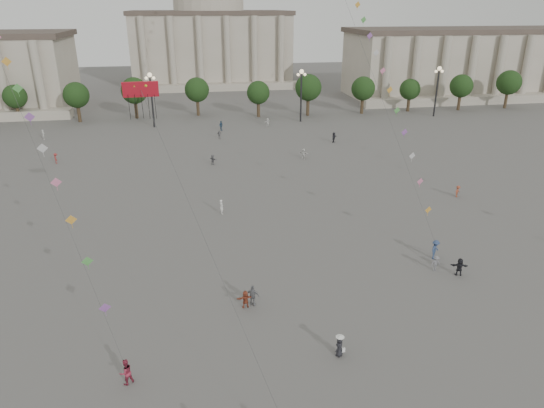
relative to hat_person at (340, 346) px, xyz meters
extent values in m
plane|color=#585552|center=(-1.12, 2.24, -0.82)|extent=(360.00, 360.00, 0.00)
cube|color=#A89E8D|center=(73.88, 97.24, 7.18)|extent=(80.00, 22.00, 16.00)
cube|color=#4B3F37|center=(73.88, 97.24, 15.78)|extent=(81.60, 22.44, 1.20)
cube|color=#A89E8D|center=(73.88, 84.24, 0.18)|extent=(84.00, 4.00, 2.00)
cube|color=#A89E8D|center=(-1.12, 132.24, 9.18)|extent=(46.00, 30.00, 20.00)
cube|color=#4B3F37|center=(-1.12, 132.24, 19.78)|extent=(46.92, 30.60, 1.20)
cube|color=#A89E8D|center=(-1.12, 115.24, 0.18)|extent=(48.30, 4.00, 2.00)
cylinder|color=#A89E8D|center=(-1.12, 132.24, 21.68)|extent=(21.00, 21.00, 5.00)
cylinder|color=#332519|center=(-43.12, 80.24, 0.94)|extent=(0.70, 0.70, 3.52)
sphere|color=black|center=(-43.12, 80.24, 4.62)|extent=(5.12, 5.12, 5.12)
cylinder|color=#332519|center=(-31.12, 80.24, 0.94)|extent=(0.70, 0.70, 3.52)
sphere|color=black|center=(-31.12, 80.24, 4.62)|extent=(5.12, 5.12, 5.12)
cylinder|color=#332519|center=(-19.12, 80.24, 0.94)|extent=(0.70, 0.70, 3.52)
sphere|color=black|center=(-19.12, 80.24, 4.62)|extent=(5.12, 5.12, 5.12)
cylinder|color=#332519|center=(-7.12, 80.24, 0.94)|extent=(0.70, 0.70, 3.52)
sphere|color=black|center=(-7.12, 80.24, 4.62)|extent=(5.12, 5.12, 5.12)
cylinder|color=#332519|center=(4.88, 80.24, 0.94)|extent=(0.70, 0.70, 3.52)
sphere|color=black|center=(4.88, 80.24, 4.62)|extent=(5.12, 5.12, 5.12)
cylinder|color=#332519|center=(16.88, 80.24, 0.94)|extent=(0.70, 0.70, 3.52)
sphere|color=black|center=(16.88, 80.24, 4.62)|extent=(5.12, 5.12, 5.12)
cylinder|color=#332519|center=(28.88, 80.24, 0.94)|extent=(0.70, 0.70, 3.52)
sphere|color=black|center=(28.88, 80.24, 4.62)|extent=(5.12, 5.12, 5.12)
cylinder|color=#332519|center=(40.88, 80.24, 0.94)|extent=(0.70, 0.70, 3.52)
sphere|color=black|center=(40.88, 80.24, 4.62)|extent=(5.12, 5.12, 5.12)
cylinder|color=#332519|center=(52.88, 80.24, 0.94)|extent=(0.70, 0.70, 3.52)
sphere|color=black|center=(52.88, 80.24, 4.62)|extent=(5.12, 5.12, 5.12)
cylinder|color=#332519|center=(64.88, 80.24, 0.94)|extent=(0.70, 0.70, 3.52)
sphere|color=black|center=(64.88, 80.24, 4.62)|extent=(5.12, 5.12, 5.12)
cylinder|color=#262628|center=(-16.12, 72.24, 4.18)|extent=(0.36, 0.36, 10.00)
sphere|color=#FFE5B2|center=(-16.12, 72.24, 9.38)|extent=(0.90, 0.90, 0.90)
sphere|color=#FFE5B2|center=(-16.82, 72.24, 8.78)|extent=(0.60, 0.60, 0.60)
sphere|color=#FFE5B2|center=(-15.42, 72.24, 8.78)|extent=(0.60, 0.60, 0.60)
cylinder|color=#262628|center=(13.88, 72.24, 4.18)|extent=(0.36, 0.36, 10.00)
sphere|color=#FFE5B2|center=(13.88, 72.24, 9.38)|extent=(0.90, 0.90, 0.90)
sphere|color=#FFE5B2|center=(13.18, 72.24, 8.78)|extent=(0.60, 0.60, 0.60)
sphere|color=#FFE5B2|center=(14.58, 72.24, 8.78)|extent=(0.60, 0.60, 0.60)
cylinder|color=#262628|center=(43.88, 72.24, 4.18)|extent=(0.36, 0.36, 10.00)
sphere|color=#FFE5B2|center=(43.88, 72.24, 9.38)|extent=(0.90, 0.90, 0.90)
sphere|color=#FFE5B2|center=(43.18, 72.24, 8.78)|extent=(0.60, 0.60, 0.60)
sphere|color=#FFE5B2|center=(44.58, 72.24, 8.78)|extent=(0.60, 0.60, 0.60)
imported|color=#2E4C69|center=(-3.16, 67.18, 0.12)|extent=(1.08, 1.11, 1.87)
imported|color=black|center=(13.86, 8.63, 0.02)|extent=(1.63, 0.94, 1.67)
imported|color=white|center=(6.39, 69.25, -0.01)|extent=(1.53, 1.22, 1.63)
imported|color=slate|center=(12.15, 9.75, -0.07)|extent=(1.03, 0.68, 1.50)
imported|color=silver|center=(8.35, 46.11, -0.01)|extent=(1.46, 1.34, 1.63)
imported|color=#A0452B|center=(23.74, 26.46, -0.05)|extent=(1.13, 1.05, 1.53)
imported|color=black|center=(15.93, 54.87, 0.09)|extent=(1.44, 1.66, 1.81)
imported|color=#BBBBB6|center=(-35.40, 65.78, 0.09)|extent=(0.48, 0.69, 1.81)
imported|color=#58575C|center=(-6.05, 45.45, -0.04)|extent=(1.25, 1.41, 1.55)
imported|color=white|center=(-6.15, 26.24, 0.06)|extent=(0.62, 0.75, 1.76)
imported|color=#5B5A5F|center=(-3.96, 60.98, -0.08)|extent=(0.87, 0.37, 1.48)
imported|color=maroon|center=(-29.79, 50.17, -0.01)|extent=(0.95, 1.19, 1.61)
imported|color=#974129|center=(-5.71, 6.91, -0.07)|extent=(1.44, 0.60, 1.51)
imported|color=slate|center=(-5.08, 7.08, 0.09)|extent=(1.15, 0.88, 1.82)
imported|color=maroon|center=(-14.26, -0.25, 0.09)|extent=(1.12, 1.07, 1.82)
imported|color=navy|center=(13.18, 11.89, 0.15)|extent=(1.40, 1.37, 1.93)
imported|color=black|center=(0.00, 0.00, -0.06)|extent=(0.86, 0.86, 1.51)
cone|color=white|center=(0.00, 0.00, 0.80)|extent=(0.52, 0.52, 0.14)
cylinder|color=white|center=(0.00, 0.00, 0.74)|extent=(0.60, 0.60, 0.02)
cube|color=white|center=(0.25, -0.15, -0.27)|extent=(0.22, 0.10, 0.35)
cube|color=red|center=(-12.08, 5.47, 16.92)|extent=(2.23, 0.68, 1.02)
cube|color=#198E21|center=(-12.43, 5.43, 17.17)|extent=(0.36, 0.22, 0.34)
cube|color=#1B3996|center=(-11.73, 5.43, 17.17)|extent=(0.36, 0.22, 0.34)
sphere|color=gold|center=(-12.43, 5.39, 17.17)|extent=(0.20, 0.20, 0.20)
sphere|color=gold|center=(-11.73, 5.39, 17.17)|extent=(0.20, 0.20, 0.20)
cylinder|color=#3F3F3F|center=(-8.59, -1.14, 8.85)|extent=(0.02, 0.02, 22.01)
cube|color=#8F53A6|center=(-15.42, 2.01, 3.56)|extent=(0.76, 0.25, 0.76)
cube|color=#50A14A|center=(-16.58, 4.27, 5.87)|extent=(0.76, 0.25, 0.76)
cube|color=gold|center=(-17.74, 6.54, 8.00)|extent=(0.76, 0.25, 0.76)
cube|color=pink|center=(-18.90, 8.80, 10.03)|extent=(0.76, 0.25, 0.76)
cube|color=silver|center=(-20.06, 11.06, 11.98)|extent=(0.76, 0.25, 0.76)
cube|color=#8F53A6|center=(-21.22, 13.32, 13.88)|extent=(0.76, 0.25, 0.76)
cube|color=#50A14A|center=(-22.38, 15.58, 15.72)|extent=(0.76, 0.25, 0.76)
cube|color=gold|center=(-23.54, 17.84, 17.53)|extent=(0.76, 0.25, 0.76)
cube|color=gold|center=(13.04, 13.91, 3.44)|extent=(0.76, 0.25, 0.76)
cube|color=pink|center=(12.90, 15.93, 5.65)|extent=(0.76, 0.25, 0.76)
cube|color=silver|center=(12.76, 17.96, 7.69)|extent=(0.76, 0.25, 0.76)
cube|color=#8F53A6|center=(12.62, 19.98, 9.64)|extent=(0.76, 0.25, 0.76)
cube|color=#50A14A|center=(12.47, 22.01, 11.51)|extent=(0.76, 0.25, 0.76)
cube|color=gold|center=(12.33, 24.03, 13.32)|extent=(0.76, 0.25, 0.76)
cube|color=pink|center=(12.19, 26.05, 15.09)|extent=(0.76, 0.25, 0.76)
cube|color=silver|center=(12.05, 28.08, 16.82)|extent=(0.76, 0.25, 0.76)
cube|color=#8F53A6|center=(11.91, 30.10, 18.52)|extent=(0.76, 0.25, 0.76)
cube|color=#50A14A|center=(11.77, 32.12, 20.19)|extent=(0.76, 0.25, 0.76)
cube|color=gold|center=(11.63, 34.15, 21.84)|extent=(0.76, 0.25, 0.76)
camera|label=1|loc=(-9.25, -25.98, 21.74)|focal=32.00mm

